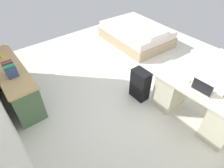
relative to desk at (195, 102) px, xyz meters
The scene contains 10 objects.
ground_plane 1.50m from the desk, ahead, with size 5.96×5.96×0.00m, color silver.
desk is the anchor object (origin of this frame).
office_chair 0.80m from the desk, 82.58° to the right, with size 0.54×0.54×0.94m.
credenza 3.36m from the desk, 42.51° to the left, with size 1.80×0.48×0.74m.
bed 2.97m from the desk, 24.35° to the right, with size 1.97×1.49×0.58m.
suitcase_black 1.03m from the desk, 20.62° to the left, with size 0.36×0.22×0.63m, color black.
laptop 0.41m from the desk, 121.50° to the left, with size 0.32×0.23×0.21m.
computer_mouse 0.42m from the desk, 14.29° to the left, with size 0.06×0.10×0.03m, color white.
book_row 3.19m from the desk, 46.13° to the left, with size 0.23×0.17×0.23m.
figurine_small 3.68m from the desk, 38.47° to the left, with size 0.08×0.08×0.11m, color gold.
Camera 1 is at (-2.29, 2.33, 2.71)m, focal length 30.01 mm.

